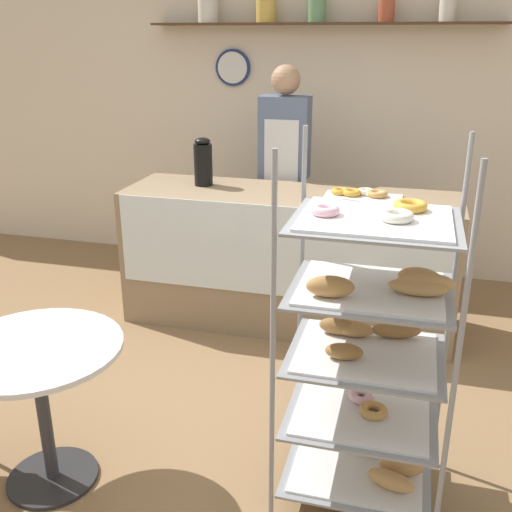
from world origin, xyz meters
The scene contains 8 objects.
ground_plane centered at (0.00, 0.00, 0.00)m, with size 14.00×14.00×0.00m, color olive.
back_wall centered at (0.00, 2.58, 1.37)m, with size 10.00×0.30×2.70m.
display_counter centered at (0.00, 1.36, 0.49)m, with size 2.31×0.70×0.97m.
pastry_rack centered at (0.71, -0.28, 0.75)m, with size 0.70×0.59×1.63m.
person_worker centered at (-0.16, 1.90, 0.99)m, with size 0.37×0.23×1.79m.
cafe_table centered at (-0.72, -0.59, 0.54)m, with size 0.77×0.77×0.72m.
coffee_carafe centered at (-0.65, 1.42, 1.13)m, with size 0.13×0.13×0.34m.
donut_tray_counter centered at (0.49, 1.37, 0.99)m, with size 0.51×0.25×0.05m.
Camera 1 is at (0.82, -2.56, 2.00)m, focal length 42.00 mm.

